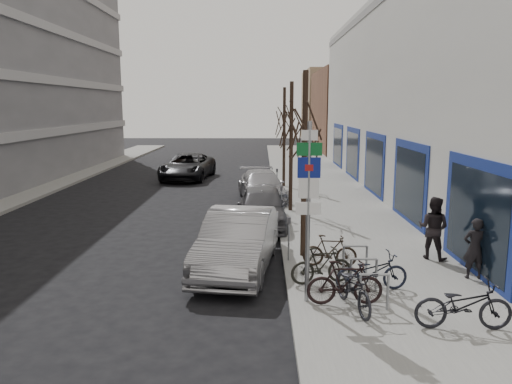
{
  "coord_description": "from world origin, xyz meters",
  "views": [
    {
      "loc": [
        1.37,
        -10.75,
        4.52
      ],
      "look_at": [
        1.21,
        3.79,
        2.0
      ],
      "focal_mm": 35.0,
      "sensor_mm": 36.0,
      "label": 1
    }
  ],
  "objects_px": {
    "pedestrian_far": "(433,227)",
    "parked_car_mid": "(262,207)",
    "bike_near_right": "(345,282)",
    "bike_rack": "(364,271)",
    "tree_far": "(284,114)",
    "bike_far_curb": "(464,301)",
    "meter_back": "(277,179)",
    "meter_front": "(289,234)",
    "bike_mid_inner": "(321,265)",
    "bike_mid_curb": "(372,269)",
    "bike_near_left": "(354,285)",
    "lane_car": "(188,166)",
    "tree_mid": "(291,116)",
    "tree_near": "(305,121)",
    "highway_sign_pole": "(308,201)",
    "parked_car_front": "(238,241)",
    "meter_mid": "(281,199)",
    "parked_car_back": "(262,186)",
    "pedestrian_near": "(475,248)",
    "bike_far_inner": "(330,250)"
  },
  "relations": [
    {
      "from": "tree_near",
      "to": "parked_car_back",
      "type": "distance_m",
      "value": 9.99
    },
    {
      "from": "tree_near",
      "to": "bike_mid_inner",
      "type": "relative_size",
      "value": 3.47
    },
    {
      "from": "meter_back",
      "to": "pedestrian_near",
      "type": "height_order",
      "value": "pedestrian_near"
    },
    {
      "from": "bike_near_right",
      "to": "parked_car_back",
      "type": "height_order",
      "value": "parked_car_back"
    },
    {
      "from": "tree_mid",
      "to": "bike_near_right",
      "type": "xyz_separation_m",
      "value": [
        0.62,
        -10.21,
        -3.43
      ]
    },
    {
      "from": "meter_front",
      "to": "parked_car_back",
      "type": "distance_m",
      "value": 9.85
    },
    {
      "from": "pedestrian_near",
      "to": "parked_car_front",
      "type": "bearing_deg",
      "value": -5.91
    },
    {
      "from": "bike_mid_curb",
      "to": "bike_far_curb",
      "type": "bearing_deg",
      "value": -155.8
    },
    {
      "from": "bike_mid_inner",
      "to": "lane_car",
      "type": "bearing_deg",
      "value": 5.14
    },
    {
      "from": "meter_mid",
      "to": "parked_car_mid",
      "type": "relative_size",
      "value": 0.28
    },
    {
      "from": "pedestrian_far",
      "to": "parked_car_mid",
      "type": "bearing_deg",
      "value": -4.64
    },
    {
      "from": "bike_near_left",
      "to": "lane_car",
      "type": "distance_m",
      "value": 21.56
    },
    {
      "from": "bike_near_left",
      "to": "bike_mid_curb",
      "type": "height_order",
      "value": "bike_near_left"
    },
    {
      "from": "parked_car_front",
      "to": "bike_mid_inner",
      "type": "bearing_deg",
      "value": -26.86
    },
    {
      "from": "highway_sign_pole",
      "to": "pedestrian_near",
      "type": "bearing_deg",
      "value": 19.54
    },
    {
      "from": "bike_rack",
      "to": "bike_mid_curb",
      "type": "bearing_deg",
      "value": 16.75
    },
    {
      "from": "bike_rack",
      "to": "parked_car_front",
      "type": "height_order",
      "value": "parked_car_front"
    },
    {
      "from": "bike_rack",
      "to": "lane_car",
      "type": "bearing_deg",
      "value": 109.86
    },
    {
      "from": "bike_rack",
      "to": "tree_far",
      "type": "relative_size",
      "value": 0.41
    },
    {
      "from": "bike_mid_curb",
      "to": "bike_mid_inner",
      "type": "distance_m",
      "value": 1.23
    },
    {
      "from": "meter_mid",
      "to": "bike_far_inner",
      "type": "xyz_separation_m",
      "value": [
        1.1,
        -6.04,
        -0.31
      ]
    },
    {
      "from": "bike_rack",
      "to": "tree_far",
      "type": "height_order",
      "value": "tree_far"
    },
    {
      "from": "meter_front",
      "to": "pedestrian_far",
      "type": "xyz_separation_m",
      "value": [
        4.17,
        0.24,
        0.15
      ]
    },
    {
      "from": "bike_far_curb",
      "to": "bike_mid_inner",
      "type": "bearing_deg",
      "value": 46.41
    },
    {
      "from": "meter_front",
      "to": "bike_mid_inner",
      "type": "relative_size",
      "value": 0.8
    },
    {
      "from": "bike_near_right",
      "to": "bike_rack",
      "type": "bearing_deg",
      "value": -36.93
    },
    {
      "from": "parked_car_back",
      "to": "bike_mid_inner",
      "type": "bearing_deg",
      "value": -90.52
    },
    {
      "from": "bike_near_left",
      "to": "highway_sign_pole",
      "type": "bearing_deg",
      "value": 142.7
    },
    {
      "from": "lane_car",
      "to": "bike_near_right",
      "type": "bearing_deg",
      "value": -66.45
    },
    {
      "from": "tree_near",
      "to": "meter_front",
      "type": "relative_size",
      "value": 4.33
    },
    {
      "from": "bike_mid_inner",
      "to": "parked_car_back",
      "type": "distance_m",
      "value": 11.79
    },
    {
      "from": "meter_mid",
      "to": "bike_near_left",
      "type": "distance_m",
      "value": 9.04
    },
    {
      "from": "meter_back",
      "to": "bike_mid_inner",
      "type": "bearing_deg",
      "value": -86.85
    },
    {
      "from": "highway_sign_pole",
      "to": "meter_back",
      "type": "height_order",
      "value": "highway_sign_pole"
    },
    {
      "from": "bike_far_curb",
      "to": "parked_car_front",
      "type": "xyz_separation_m",
      "value": [
        -4.64,
        3.97,
        0.1
      ]
    },
    {
      "from": "tree_mid",
      "to": "tree_far",
      "type": "bearing_deg",
      "value": 90.0
    },
    {
      "from": "bike_near_right",
      "to": "parked_car_mid",
      "type": "height_order",
      "value": "parked_car_mid"
    },
    {
      "from": "bike_rack",
      "to": "bike_far_curb",
      "type": "xyz_separation_m",
      "value": [
        1.56,
        -2.01,
        0.07
      ]
    },
    {
      "from": "highway_sign_pole",
      "to": "bike_near_right",
      "type": "bearing_deg",
      "value": -13.67
    },
    {
      "from": "highway_sign_pole",
      "to": "meter_front",
      "type": "relative_size",
      "value": 3.31
    },
    {
      "from": "parked_car_back",
      "to": "parked_car_front",
      "type": "bearing_deg",
      "value": -101.42
    },
    {
      "from": "bike_near_right",
      "to": "bike_near_left",
      "type": "bearing_deg",
      "value": -149.14
    },
    {
      "from": "tree_near",
      "to": "pedestrian_near",
      "type": "bearing_deg",
      "value": -24.9
    },
    {
      "from": "meter_back",
      "to": "bike_far_curb",
      "type": "bearing_deg",
      "value": -78.24
    },
    {
      "from": "tree_far",
      "to": "bike_far_curb",
      "type": "bearing_deg",
      "value": -81.24
    },
    {
      "from": "bike_near_left",
      "to": "meter_front",
      "type": "bearing_deg",
      "value": 96.65
    },
    {
      "from": "bike_far_inner",
      "to": "parked_car_mid",
      "type": "height_order",
      "value": "parked_car_mid"
    },
    {
      "from": "tree_near",
      "to": "tree_mid",
      "type": "xyz_separation_m",
      "value": [
        0.0,
        6.5,
        0.0
      ]
    },
    {
      "from": "pedestrian_far",
      "to": "bike_far_curb",
      "type": "bearing_deg",
      "value": 115.3
    },
    {
      "from": "tree_mid",
      "to": "bike_far_inner",
      "type": "xyz_separation_m",
      "value": [
        0.65,
        -7.54,
        -3.5
      ]
    }
  ]
}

